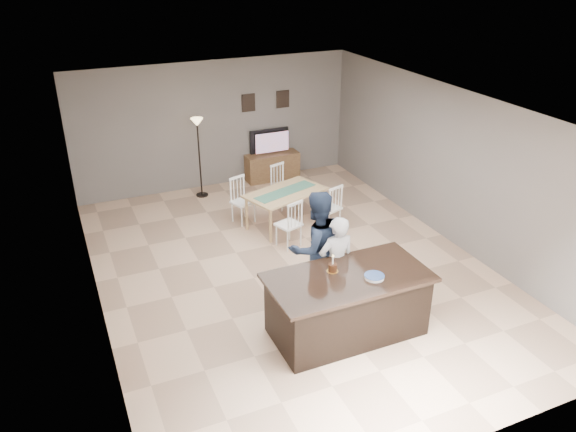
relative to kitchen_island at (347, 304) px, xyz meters
name	(u,v)px	position (x,y,z in m)	size (l,w,h in m)	color
floor	(292,269)	(0.00, 1.80, -0.45)	(8.00, 8.00, 0.00)	tan
room_shell	(293,174)	(0.00, 1.80, 1.22)	(8.00, 8.00, 8.00)	slate
kitchen_island	(347,304)	(0.00, 0.00, 0.00)	(2.15, 1.10, 0.90)	black
tv_console	(272,167)	(1.20, 5.57, -0.15)	(1.20, 0.40, 0.60)	brown
television	(271,142)	(1.20, 5.64, 0.41)	(0.91, 0.12, 0.53)	black
tv_screen_glow	(272,142)	(1.20, 5.56, 0.42)	(0.78, 0.78, 0.00)	#CE4D16
picture_frames	(266,101)	(1.15, 5.78, 1.30)	(1.10, 0.02, 0.38)	black
doorway	(116,333)	(-2.99, -0.50, 0.80)	(0.00, 2.10, 2.65)	black
woman	(336,265)	(0.12, 0.55, 0.29)	(0.54, 0.36, 1.48)	#B2B2B6
man	(316,248)	(-0.04, 0.88, 0.42)	(0.85, 0.66, 1.75)	#1C273E
birthday_cake	(333,267)	(-0.14, 0.19, 0.50)	(0.16, 0.16, 0.24)	gold
plate_stack	(374,277)	(0.28, -0.18, 0.47)	(0.27, 0.27, 0.04)	white
dining_table	(285,197)	(0.55, 3.33, 0.11)	(1.84, 2.00, 0.89)	tan
floor_lamp	(198,136)	(-0.52, 5.31, 0.85)	(0.25, 0.25, 1.68)	black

